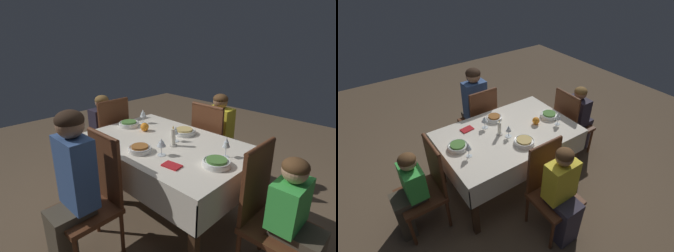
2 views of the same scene
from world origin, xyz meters
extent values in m
plane|color=brown|center=(0.00, 0.00, 0.00)|extent=(8.00, 8.00, 0.00)
cube|color=silver|center=(0.00, 0.00, 0.74)|extent=(1.53, 1.00, 0.04)
cube|color=silver|center=(0.00, 0.49, 0.60)|extent=(1.53, 0.01, 0.24)
cube|color=silver|center=(0.00, -0.49, 0.60)|extent=(1.53, 0.01, 0.24)
cube|color=silver|center=(0.76, 0.00, 0.60)|extent=(0.01, 1.00, 0.24)
cube|color=silver|center=(-0.76, 0.00, 0.60)|extent=(0.01, 1.00, 0.24)
cube|color=#3D2616|center=(0.70, 0.43, 0.36)|extent=(0.06, 0.06, 0.72)
cube|color=#3D2616|center=(-0.70, 0.43, 0.36)|extent=(0.06, 0.06, 0.72)
cube|color=#3D2616|center=(0.70, -0.43, 0.36)|extent=(0.06, 0.06, 0.72)
cube|color=#3D2616|center=(-0.70, -0.43, 0.36)|extent=(0.06, 0.06, 0.72)
cube|color=#562D19|center=(-0.05, -0.81, 0.42)|extent=(0.43, 0.43, 0.04)
cube|color=#562D19|center=(-0.05, -0.61, 0.71)|extent=(0.40, 0.03, 0.54)
cylinder|color=#562D19|center=(-0.05, -0.61, 0.98)|extent=(0.39, 0.04, 0.04)
cylinder|color=#562D19|center=(-0.24, -1.00, 0.20)|extent=(0.03, 0.03, 0.40)
cylinder|color=#562D19|center=(0.14, -1.00, 0.20)|extent=(0.03, 0.03, 0.40)
cylinder|color=#562D19|center=(-0.24, -0.62, 0.20)|extent=(0.03, 0.03, 0.40)
cylinder|color=#562D19|center=(0.14, -0.62, 0.20)|extent=(0.03, 0.03, 0.40)
cube|color=#562D19|center=(1.08, 0.01, 0.42)|extent=(0.43, 0.43, 0.04)
cube|color=#562D19|center=(0.88, 0.01, 0.71)|extent=(0.03, 0.40, 0.54)
cylinder|color=#562D19|center=(0.88, 0.01, 0.98)|extent=(0.04, 0.39, 0.04)
cylinder|color=#562D19|center=(1.27, -0.18, 0.20)|extent=(0.03, 0.03, 0.40)
cylinder|color=#562D19|center=(1.27, 0.20, 0.20)|extent=(0.03, 0.03, 0.40)
cylinder|color=#562D19|center=(0.89, -0.18, 0.20)|extent=(0.03, 0.03, 0.40)
cylinder|color=#562D19|center=(0.89, 0.20, 0.20)|extent=(0.03, 0.03, 0.40)
cube|color=#562D19|center=(0.00, 0.81, 0.42)|extent=(0.43, 0.43, 0.04)
cube|color=#562D19|center=(0.00, 0.61, 0.71)|extent=(0.40, 0.03, 0.54)
cylinder|color=#562D19|center=(0.00, 0.61, 0.98)|extent=(0.39, 0.04, 0.04)
cylinder|color=#562D19|center=(0.19, 1.00, 0.20)|extent=(0.03, 0.03, 0.40)
cylinder|color=#562D19|center=(-0.19, 1.00, 0.20)|extent=(0.03, 0.03, 0.40)
cylinder|color=#562D19|center=(0.19, 0.62, 0.20)|extent=(0.03, 0.03, 0.40)
cylinder|color=#562D19|center=(-0.19, 0.62, 0.20)|extent=(0.03, 0.03, 0.40)
cube|color=#562D19|center=(-1.08, 0.04, 0.42)|extent=(0.43, 0.43, 0.04)
cube|color=#562D19|center=(-0.88, 0.04, 0.71)|extent=(0.03, 0.40, 0.54)
cylinder|color=#562D19|center=(-0.88, 0.04, 0.98)|extent=(0.04, 0.39, 0.04)
cylinder|color=#562D19|center=(-1.27, 0.23, 0.20)|extent=(0.03, 0.03, 0.40)
cylinder|color=#562D19|center=(-1.27, -0.15, 0.20)|extent=(0.03, 0.03, 0.40)
cylinder|color=#562D19|center=(-0.89, 0.23, 0.20)|extent=(0.03, 0.03, 0.40)
cylinder|color=#562D19|center=(-0.89, -0.15, 0.20)|extent=(0.03, 0.03, 0.40)
cube|color=#4C4233|center=(-0.05, -1.01, 0.22)|extent=(0.22, 0.14, 0.44)
cube|color=#4C4233|center=(-0.05, -0.93, 0.47)|extent=(0.24, 0.31, 0.06)
cube|color=#38568E|center=(-0.05, -0.84, 0.76)|extent=(0.30, 0.18, 0.53)
sphere|color=#9E7051|center=(-0.05, -0.84, 1.11)|extent=(0.19, 0.19, 0.19)
ellipsoid|color=black|center=(-0.05, -0.84, 1.15)|extent=(0.19, 0.19, 0.13)
cube|color=#4C4233|center=(1.28, 0.01, 0.22)|extent=(0.14, 0.22, 0.44)
cube|color=#4C4233|center=(1.20, 0.01, 0.47)|extent=(0.31, 0.24, 0.06)
cube|color=green|center=(1.11, 0.01, 0.65)|extent=(0.18, 0.30, 0.31)
sphere|color=tan|center=(1.11, 0.01, 0.89)|extent=(0.16, 0.16, 0.16)
ellipsoid|color=brown|center=(1.11, 0.01, 0.91)|extent=(0.16, 0.16, 0.11)
cube|color=#383342|center=(0.00, 1.01, 0.22)|extent=(0.23, 0.14, 0.44)
cube|color=#383342|center=(0.00, 0.93, 0.47)|extent=(0.24, 0.31, 0.06)
cube|color=yellow|center=(0.00, 0.84, 0.70)|extent=(0.30, 0.18, 0.41)
sphere|color=#9E7051|center=(0.00, 0.84, 0.99)|extent=(0.16, 0.16, 0.16)
ellipsoid|color=brown|center=(0.00, 0.84, 1.01)|extent=(0.16, 0.16, 0.11)
cube|color=#383342|center=(-1.28, 0.04, 0.22)|extent=(0.14, 0.22, 0.44)
cube|color=#383342|center=(-1.20, 0.04, 0.47)|extent=(0.31, 0.24, 0.06)
cube|color=#282333|center=(-1.11, 0.04, 0.67)|extent=(0.18, 0.30, 0.35)
sphere|color=#9E7051|center=(-1.11, 0.04, 0.92)|extent=(0.16, 0.16, 0.16)
ellipsoid|color=brown|center=(-1.11, 0.04, 0.95)|extent=(0.16, 0.16, 0.11)
cylinder|color=white|center=(-0.01, -0.30, 0.77)|extent=(0.19, 0.19, 0.04)
torus|color=white|center=(-0.01, -0.30, 0.79)|extent=(0.19, 0.19, 0.01)
cylinder|color=#995B28|center=(-0.01, -0.30, 0.80)|extent=(0.14, 0.14, 0.02)
cylinder|color=white|center=(0.17, -0.22, 0.76)|extent=(0.07, 0.07, 0.00)
cylinder|color=white|center=(0.17, -0.22, 0.80)|extent=(0.01, 0.01, 0.08)
cone|color=white|center=(0.17, -0.22, 0.87)|extent=(0.08, 0.08, 0.06)
cylinder|color=white|center=(0.17, -0.22, 0.85)|extent=(0.05, 0.05, 0.03)
cylinder|color=white|center=(0.59, -0.06, 0.77)|extent=(0.21, 0.21, 0.04)
torus|color=white|center=(0.59, -0.06, 0.79)|extent=(0.21, 0.21, 0.01)
cylinder|color=#4C7F38|center=(0.59, -0.06, 0.80)|extent=(0.15, 0.15, 0.02)
cylinder|color=white|center=(0.55, 0.12, 0.76)|extent=(0.06, 0.06, 0.00)
cylinder|color=white|center=(0.55, 0.12, 0.80)|extent=(0.01, 0.01, 0.08)
cone|color=white|center=(0.55, 0.12, 0.88)|extent=(0.06, 0.06, 0.08)
cylinder|color=white|center=(0.55, 0.12, 0.87)|extent=(0.04, 0.04, 0.04)
cylinder|color=white|center=(-0.02, 0.27, 0.77)|extent=(0.22, 0.22, 0.04)
torus|color=white|center=(-0.02, 0.27, 0.79)|extent=(0.22, 0.22, 0.01)
cylinder|color=tan|center=(-0.02, 0.27, 0.80)|extent=(0.16, 0.16, 0.02)
cylinder|color=white|center=(0.04, 0.07, 0.76)|extent=(0.07, 0.07, 0.00)
cylinder|color=white|center=(0.04, 0.07, 0.79)|extent=(0.01, 0.01, 0.07)
cone|color=white|center=(0.04, 0.07, 0.86)|extent=(0.06, 0.06, 0.07)
cylinder|color=white|center=(0.04, 0.07, 0.85)|extent=(0.04, 0.04, 0.03)
cylinder|color=white|center=(-0.59, 0.03, 0.77)|extent=(0.21, 0.21, 0.04)
torus|color=white|center=(-0.59, 0.03, 0.79)|extent=(0.21, 0.21, 0.01)
cylinder|color=#4C7F38|center=(-0.59, 0.03, 0.80)|extent=(0.15, 0.15, 0.02)
cylinder|color=white|center=(-0.56, 0.21, 0.76)|extent=(0.06, 0.06, 0.00)
cylinder|color=white|center=(-0.56, 0.21, 0.79)|extent=(0.01, 0.01, 0.07)
cone|color=white|center=(-0.56, 0.21, 0.87)|extent=(0.07, 0.07, 0.08)
cylinder|color=white|center=(-0.56, 0.21, 0.85)|extent=(0.04, 0.04, 0.04)
cylinder|color=beige|center=(0.10, -0.02, 0.76)|extent=(0.07, 0.07, 0.01)
cylinder|color=white|center=(0.10, -0.02, 0.84)|extent=(0.04, 0.04, 0.15)
ellipsoid|color=#F9C64C|center=(0.10, -0.02, 0.92)|extent=(0.01, 0.01, 0.03)
sphere|color=orange|center=(-0.36, 0.05, 0.80)|extent=(0.09, 0.09, 0.09)
cube|color=red|center=(0.36, -0.30, 0.76)|extent=(0.15, 0.11, 0.01)
camera|label=1|loc=(1.56, -1.55, 1.67)|focal=28.00mm
camera|label=2|loc=(1.38, 1.95, 2.48)|focal=28.00mm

